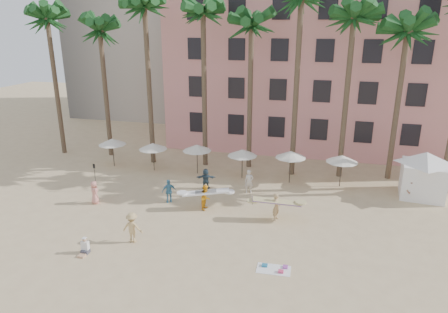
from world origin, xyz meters
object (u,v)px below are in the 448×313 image
object	(u,v)px
pink_hotel	(344,68)
cabana	(424,170)
carrier_white	(206,196)
carrier_yellow	(277,205)

from	to	relation	value
pink_hotel	cabana	size ratio (longest dim) A/B	7.02
cabana	carrier_white	bearing A→B (deg)	-157.99
pink_hotel	carrier_white	distance (m)	23.12
carrier_yellow	carrier_white	bearing A→B (deg)	175.07
carrier_yellow	pink_hotel	bearing A→B (deg)	78.29
pink_hotel	cabana	bearing A→B (deg)	-66.93
cabana	carrier_white	distance (m)	16.38
pink_hotel	cabana	distance (m)	16.20
pink_hotel	cabana	xyz separation A→B (m)	(5.91, -13.87, -5.93)
carrier_yellow	carrier_white	xyz separation A→B (m)	(-5.00, 0.43, -0.08)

